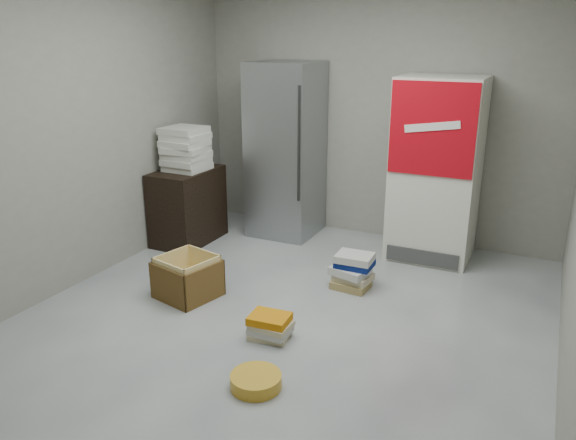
# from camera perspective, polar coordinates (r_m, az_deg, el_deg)

# --- Properties ---
(ground) EXTENTS (5.00, 5.00, 0.00)m
(ground) POSITION_cam_1_polar(r_m,az_deg,el_deg) (4.39, -1.81, -11.32)
(ground) COLOR beige
(ground) RESTS_ON ground
(room_shell) EXTENTS (4.04, 5.04, 2.82)m
(room_shell) POSITION_cam_1_polar(r_m,az_deg,el_deg) (3.83, -2.08, 12.74)
(room_shell) COLOR gray
(room_shell) RESTS_ON ground
(steel_fridge) EXTENTS (0.70, 0.72, 1.90)m
(steel_fridge) POSITION_cam_1_polar(r_m,az_deg,el_deg) (6.24, -0.22, 7.08)
(steel_fridge) COLOR #A8ABB0
(steel_fridge) RESTS_ON ground
(coke_cooler) EXTENTS (0.80, 0.73, 1.80)m
(coke_cooler) POSITION_cam_1_polar(r_m,az_deg,el_deg) (5.74, 14.81, 4.99)
(coke_cooler) COLOR silver
(coke_cooler) RESTS_ON ground
(wood_shelf) EXTENTS (0.50, 0.80, 0.80)m
(wood_shelf) POSITION_cam_1_polar(r_m,az_deg,el_deg) (6.18, -10.14, 1.42)
(wood_shelf) COLOR black
(wood_shelf) RESTS_ON ground
(supply_box_stack) EXTENTS (0.43, 0.44, 0.45)m
(supply_box_stack) POSITION_cam_1_polar(r_m,az_deg,el_deg) (6.02, -10.35, 7.12)
(supply_box_stack) COLOR silver
(supply_box_stack) RESTS_ON wood_shelf
(phonebook_stack_main) EXTENTS (0.38, 0.33, 0.32)m
(phonebook_stack_main) POSITION_cam_1_polar(r_m,az_deg,el_deg) (5.07, 6.57, -5.16)
(phonebook_stack_main) COLOR #97804B
(phonebook_stack_main) RESTS_ON ground
(phonebook_stack_side) EXTENTS (0.33, 0.27, 0.19)m
(phonebook_stack_side) POSITION_cam_1_polar(r_m,az_deg,el_deg) (4.27, -1.83, -10.76)
(phonebook_stack_side) COLOR #BFB18C
(phonebook_stack_side) RESTS_ON ground
(cardboard_box) EXTENTS (0.55, 0.55, 0.37)m
(cardboard_box) POSITION_cam_1_polar(r_m,az_deg,el_deg) (4.95, -10.14, -6.02)
(cardboard_box) COLOR gold
(cardboard_box) RESTS_ON ground
(bucket_lid) EXTENTS (0.35, 0.35, 0.09)m
(bucket_lid) POSITION_cam_1_polar(r_m,az_deg,el_deg) (3.77, -3.28, -16.01)
(bucket_lid) COLOR gold
(bucket_lid) RESTS_ON ground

